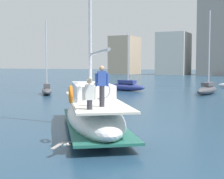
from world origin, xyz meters
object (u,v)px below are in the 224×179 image
at_px(main_sailboat, 93,111).
at_px(moored_catamaran, 47,89).
at_px(seagull, 64,144).
at_px(moored_sloop_far, 125,86).
at_px(moored_sloop_near, 207,89).

bearing_deg(main_sailboat, moored_catamaran, 133.10).
xyz_separation_m(moored_catamaran, seagull, (14.96, -18.94, -0.17)).
distance_m(moored_sloop_far, seagull, 28.62).
bearing_deg(moored_catamaran, main_sailboat, -46.90).
distance_m(main_sailboat, moored_sloop_far, 24.22).
relative_size(moored_sloop_near, moored_sloop_far, 1.30).
distance_m(moored_sloop_far, moored_catamaran, 9.70).
bearing_deg(main_sailboat, moored_sloop_near, 86.61).
xyz_separation_m(main_sailboat, moored_sloop_near, (1.31, 22.15, -0.32)).
relative_size(moored_sloop_near, moored_catamaran, 1.14).
bearing_deg(main_sailboat, moored_sloop_far, 110.12).
distance_m(moored_sloop_near, moored_sloop_far, 9.66).
height_order(moored_sloop_far, seagull, moored_sloop_far).
relative_size(main_sailboat, seagull, 11.55).
xyz_separation_m(main_sailboat, seagull, (1.21, -4.24, -0.56)).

